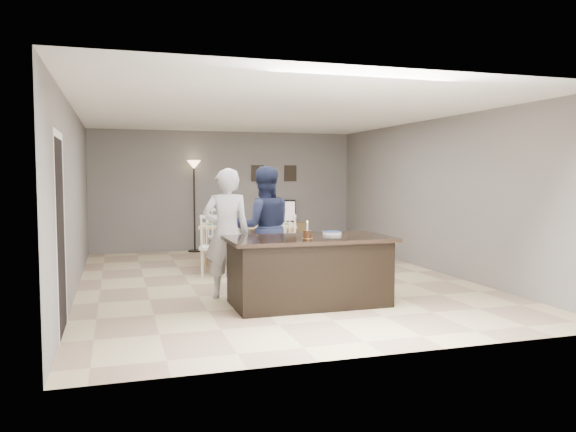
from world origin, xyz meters
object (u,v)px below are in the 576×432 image
object	(u,v)px
television	(278,211)
woman	(227,233)
tv_console	(279,236)
dining_table	(248,232)
man	(264,228)
birthday_cake	(307,234)
kitchen_island	(309,270)
plate_stack	(332,233)
floor_lamp	(194,181)

from	to	relation	value
television	woman	xyz separation A→B (m)	(-2.15, -4.89, 0.04)
tv_console	dining_table	distance (m)	2.85
man	woman	bearing A→B (deg)	40.22
birthday_cake	woman	bearing A→B (deg)	133.68
tv_console	woman	size ratio (longest dim) A/B	0.67
tv_console	television	distance (m)	0.57
birthday_cake	dining_table	size ratio (longest dim) A/B	0.10
kitchen_island	man	world-z (taller)	man
birthday_cake	dining_table	world-z (taller)	birthday_cake
tv_console	dining_table	bearing A→B (deg)	-117.74
birthday_cake	plate_stack	xyz separation A→B (m)	(0.48, 0.35, -0.03)
kitchen_island	birthday_cake	distance (m)	0.53
kitchen_island	floor_lamp	bearing A→B (deg)	97.60
kitchen_island	woman	size ratio (longest dim) A/B	1.19
kitchen_island	tv_console	bearing A→B (deg)	77.84
birthday_cake	tv_console	bearing A→B (deg)	77.43
woman	television	bearing A→B (deg)	-110.82
tv_console	floor_lamp	xyz separation A→B (m)	(-1.95, 0.02, 1.28)
kitchen_island	birthday_cake	bearing A→B (deg)	-115.58
floor_lamp	tv_console	bearing A→B (deg)	-0.59
birthday_cake	dining_table	distance (m)	3.24
birthday_cake	floor_lamp	size ratio (longest dim) A/B	0.11
tv_console	woman	bearing A→B (deg)	-114.04
birthday_cake	television	bearing A→B (deg)	77.58
television	woman	bearing A→B (deg)	66.26
man	birthday_cake	distance (m)	1.40
plate_stack	dining_table	size ratio (longest dim) A/B	0.12
television	plate_stack	bearing A→B (deg)	81.66
plate_stack	dining_table	world-z (taller)	dining_table
woman	dining_table	xyz separation A→B (m)	(0.83, 2.32, -0.23)
kitchen_island	woman	xyz separation A→B (m)	(-0.95, 0.75, 0.45)
tv_console	birthday_cake	xyz separation A→B (m)	(-1.28, -5.73, 0.65)
kitchen_island	television	size ratio (longest dim) A/B	2.35
woman	birthday_cake	distance (m)	1.26
kitchen_island	floor_lamp	distance (m)	5.75
woman	floor_lamp	xyz separation A→B (m)	(0.20, 4.84, 0.68)
man	birthday_cake	bearing A→B (deg)	103.66
woman	dining_table	bearing A→B (deg)	-106.88
floor_lamp	dining_table	bearing A→B (deg)	-75.98
plate_stack	tv_console	bearing A→B (deg)	81.55
tv_console	birthday_cake	distance (m)	5.91
man	dining_table	distance (m)	1.87
television	birthday_cake	size ratio (longest dim) A/B	4.06
floor_lamp	birthday_cake	bearing A→B (deg)	-83.38
plate_stack	floor_lamp	distance (m)	5.56
kitchen_island	dining_table	distance (m)	3.08
dining_table	floor_lamp	bearing A→B (deg)	116.21
dining_table	television	bearing A→B (deg)	75.11
woman	birthday_cake	bearing A→B (deg)	136.59
tv_console	dining_table	world-z (taller)	dining_table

